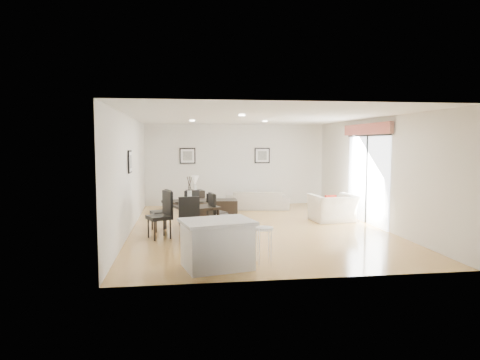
{
  "coord_description": "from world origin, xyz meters",
  "views": [
    {
      "loc": [
        -1.81,
        -10.21,
        2.08
      ],
      "look_at": [
        -0.35,
        0.4,
        1.15
      ],
      "focal_mm": 32.0,
      "sensor_mm": 36.0,
      "label": 1
    }
  ],
  "objects": [
    {
      "name": "wall_right",
      "position": [
        3.0,
        0.0,
        1.35
      ],
      "size": [
        0.04,
        8.0,
        2.7
      ],
      "primitive_type": "cube",
      "color": "silver",
      "rests_on": "ground"
    },
    {
      "name": "courtyard_plant_a",
      "position": [
        5.52,
        -0.11,
        0.32
      ],
      "size": [
        0.68,
        0.62,
        0.64
      ],
      "primitive_type": "imported",
      "rotation": [
        0.0,
        0.0,
        0.22
      ],
      "color": "#355625",
      "rests_on": "ground"
    },
    {
      "name": "dining_chair_wfar",
      "position": [
        -2.22,
        -0.01,
        0.54
      ],
      "size": [
        0.55,
        0.55,
        0.96
      ],
      "rotation": [
        0.0,
        0.0,
        -1.24
      ],
      "color": "black",
      "rests_on": "ground"
    },
    {
      "name": "sofa",
      "position": [
        0.54,
        2.92,
        0.29
      ],
      "size": [
        2.05,
        1.02,
        0.57
      ],
      "primitive_type": "imported",
      "rotation": [
        0.0,
        0.0,
        3.01
      ],
      "color": "#A49685",
      "rests_on": "ground"
    },
    {
      "name": "courtyard_plant_b",
      "position": [
        5.76,
        1.19,
        0.31
      ],
      "size": [
        0.45,
        0.45,
        0.61
      ],
      "primitive_type": "imported",
      "rotation": [
        0.0,
        0.0,
        -0.42
      ],
      "color": "#355625",
      "rests_on": "ground"
    },
    {
      "name": "dining_chair_efar",
      "position": [
        -1.03,
        -0.07,
        0.48
      ],
      "size": [
        0.52,
        0.52,
        0.86
      ],
      "rotation": [
        0.0,
        0.0,
        2.04
      ],
      "color": "black",
      "rests_on": "ground"
    },
    {
      "name": "dining_chair_wnear",
      "position": [
        -2.22,
        -0.83,
        0.58
      ],
      "size": [
        0.62,
        0.62,
        1.03
      ],
      "rotation": [
        0.0,
        0.0,
        -1.13
      ],
      "color": "black",
      "rests_on": "ground"
    },
    {
      "name": "ground",
      "position": [
        0.0,
        0.0,
        0.0
      ],
      "size": [
        8.0,
        8.0,
        0.0
      ],
      "primitive_type": "plane",
      "color": "tan",
      "rests_on": "ground"
    },
    {
      "name": "wall_left",
      "position": [
        -3.0,
        0.0,
        1.35
      ],
      "size": [
        0.04,
        8.0,
        2.7
      ],
      "primitive_type": "cube",
      "color": "silver",
      "rests_on": "ground"
    },
    {
      "name": "framed_print_left_wall",
      "position": [
        -2.97,
        -0.2,
        1.65
      ],
      "size": [
        0.04,
        0.52,
        0.52
      ],
      "rotation": [
        0.0,
        0.0,
        1.57
      ],
      "color": "black",
      "rests_on": "wall_left"
    },
    {
      "name": "vase",
      "position": [
        -1.63,
        -0.45,
        0.95
      ],
      "size": [
        0.8,
        1.23,
        0.62
      ],
      "color": "white",
      "rests_on": "dining_table"
    },
    {
      "name": "ceiling",
      "position": [
        0.0,
        0.0,
        2.7
      ],
      "size": [
        6.0,
        8.0,
        0.02
      ],
      "primitive_type": "cube",
      "color": "white",
      "rests_on": "wall_back"
    },
    {
      "name": "dining_chair_enear",
      "position": [
        -1.04,
        -0.89,
        0.55
      ],
      "size": [
        0.51,
        0.51,
        0.98
      ],
      "rotation": [
        0.0,
        0.0,
        1.75
      ],
      "color": "black",
      "rests_on": "ground"
    },
    {
      "name": "wall_back",
      "position": [
        0.0,
        4.0,
        1.35
      ],
      "size": [
        6.0,
        0.04,
        2.7
      ],
      "primitive_type": "cube",
      "color": "silver",
      "rests_on": "ground"
    },
    {
      "name": "cushion",
      "position": [
        2.06,
        0.47,
        0.56
      ],
      "size": [
        0.32,
        0.14,
        0.3
      ],
      "primitive_type": "cube",
      "rotation": [
        0.0,
        0.0,
        3.3
      ],
      "color": "#AB2316",
      "rests_on": "armchair"
    },
    {
      "name": "dining_table",
      "position": [
        -1.63,
        -0.45,
        0.63
      ],
      "size": [
        1.34,
        1.85,
        0.7
      ],
      "rotation": [
        0.0,
        0.0,
        0.34
      ],
      "color": "black",
      "rests_on": "ground"
    },
    {
      "name": "sliding_door",
      "position": [
        2.96,
        0.3,
        1.66
      ],
      "size": [
        0.12,
        2.7,
        2.57
      ],
      "color": "white",
      "rests_on": "wall_right"
    },
    {
      "name": "armchair",
      "position": [
        2.16,
        0.57,
        0.36
      ],
      "size": [
        1.18,
        1.06,
        0.71
      ],
      "primitive_type": "imported",
      "rotation": [
        0.0,
        0.0,
        3.24
      ],
      "color": "#F1E5D0",
      "rests_on": "ground"
    },
    {
      "name": "dining_chair_head",
      "position": [
        -1.64,
        -1.49,
        0.54
      ],
      "size": [
        0.5,
        0.5,
        0.97
      ],
      "rotation": [
        0.0,
        0.0,
        0.16
      ],
      "color": "black",
      "rests_on": "ground"
    },
    {
      "name": "courtyard",
      "position": [
        6.16,
        0.87,
        0.92
      ],
      "size": [
        6.0,
        6.0,
        2.0
      ],
      "color": "gray",
      "rests_on": "ground"
    },
    {
      "name": "dining_chair_foot",
      "position": [
        -1.6,
        0.59,
        0.5
      ],
      "size": [
        0.53,
        0.53,
        0.89
      ],
      "rotation": [
        0.0,
        0.0,
        3.58
      ],
      "color": "black",
      "rests_on": "ground"
    },
    {
      "name": "side_table",
      "position": [
        -1.4,
        2.78,
        0.32
      ],
      "size": [
        0.58,
        0.58,
        0.64
      ],
      "primitive_type": "cube",
      "rotation": [
        0.0,
        0.0,
        0.25
      ],
      "color": "black",
      "rests_on": "ground"
    },
    {
      "name": "coffee_table",
      "position": [
        -0.78,
        2.0,
        0.22
      ],
      "size": [
        1.14,
        0.72,
        0.44
      ],
      "primitive_type": "cube",
      "rotation": [
        0.0,
        0.0,
        -0.05
      ],
      "color": "black",
      "rests_on": "ground"
    },
    {
      "name": "kitchen_island",
      "position": [
        -1.23,
        -3.23,
        0.41
      ],
      "size": [
        1.32,
        1.12,
        0.8
      ],
      "rotation": [
        0.0,
        0.0,
        0.23
      ],
      "color": "white",
      "rests_on": "ground"
    },
    {
      "name": "framed_print_back_left",
      "position": [
        -1.6,
        3.97,
        1.65
      ],
      "size": [
        0.52,
        0.04,
        0.52
      ],
      "color": "black",
      "rests_on": "wall_back"
    },
    {
      "name": "table_lamp",
      "position": [
        -1.4,
        2.78,
        0.92
      ],
      "size": [
        0.23,
        0.23,
        0.44
      ],
      "color": "white",
      "rests_on": "side_table"
    },
    {
      "name": "framed_print_back_right",
      "position": [
        0.9,
        3.97,
        1.65
      ],
      "size": [
        0.52,
        0.04,
        0.52
      ],
      "color": "black",
      "rests_on": "wall_back"
    },
    {
      "name": "wall_front",
      "position": [
        0.0,
        -4.0,
        1.35
      ],
      "size": [
        6.0,
        0.04,
        2.7
      ],
      "primitive_type": "cube",
      "color": "silver",
      "rests_on": "ground"
    },
    {
      "name": "bar_stool",
      "position": [
        -0.43,
        -3.23,
        0.57
      ],
      "size": [
        0.3,
        0.3,
        0.66
      ],
      "color": "white",
      "rests_on": "ground"
    }
  ]
}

